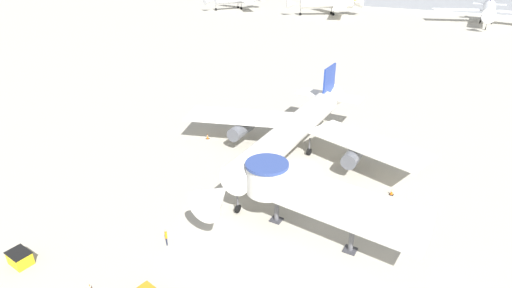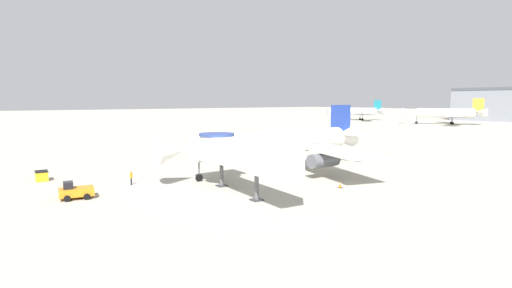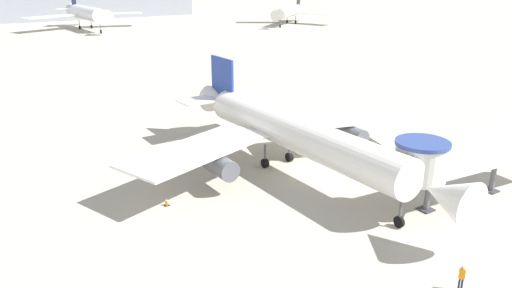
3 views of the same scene
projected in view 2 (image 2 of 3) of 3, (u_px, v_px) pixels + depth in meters
The scene contains 11 objects.
ground_plane at pixel (278, 172), 54.40m from camera, with size 800.00×800.00×0.00m, color #A8A393.
main_airplane at pixel (280, 143), 55.84m from camera, with size 32.81×33.96×9.07m.
jet_bridge at pixel (238, 153), 41.86m from camera, with size 16.82×4.61×6.00m.
pushback_tug_orange at pixel (75, 191), 39.82m from camera, with size 2.71×3.51×1.78m.
service_container_yellow at pixel (42, 176), 48.72m from camera, with size 2.08×1.56×1.20m.
traffic_cone_port_wing at pixel (229, 157), 66.32m from camera, with size 0.43×0.43×0.71m.
traffic_cone_starboard_wing at pixel (340, 185), 44.75m from camera, with size 0.45×0.45×0.75m.
traffic_cone_apron_front at pixel (62, 188), 43.24m from camera, with size 0.45×0.45×0.75m.
ground_crew_marshaller at pixel (131, 177), 46.22m from camera, with size 0.36×0.35×1.67m.
background_jet_gold_tail at pixel (447, 113), 162.80m from camera, with size 29.13×30.48×10.58m.
background_jet_teal_tail at pixel (358, 112), 195.80m from camera, with size 26.88×26.69×9.90m.
Camera 2 is at (41.43, -34.23, 9.78)m, focal length 28.00 mm.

